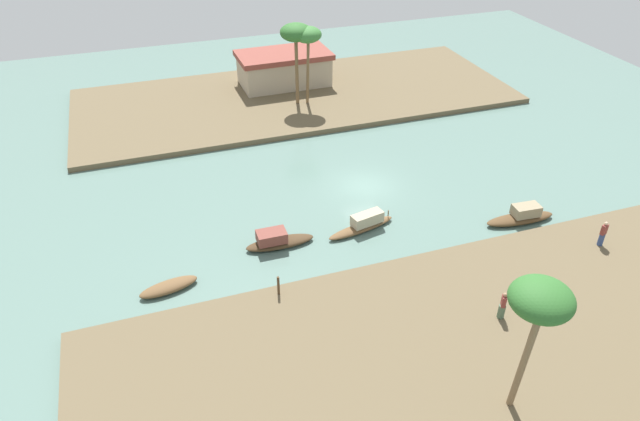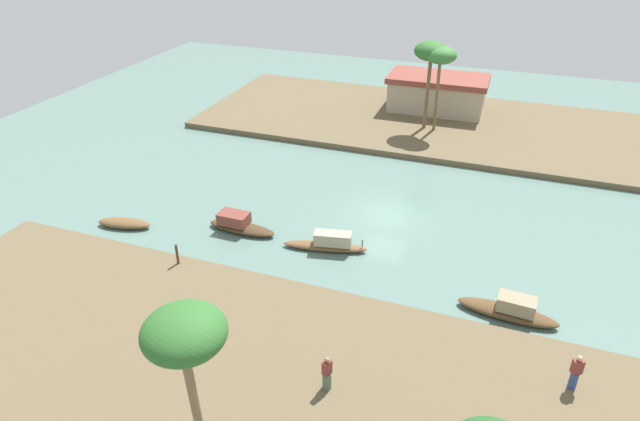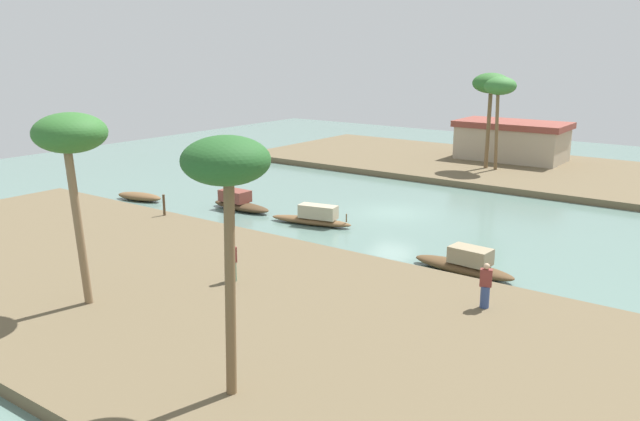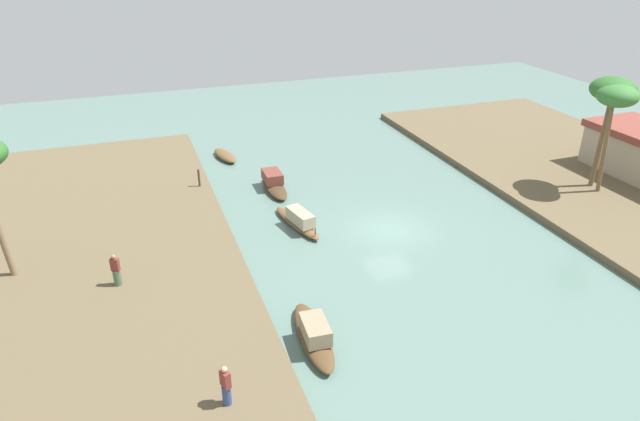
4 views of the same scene
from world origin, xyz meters
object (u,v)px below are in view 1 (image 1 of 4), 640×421
(person_on_near_bank, at_px, (502,307))
(palm_tree_right_short, at_px, (296,34))
(sampan_foreground, at_px, (169,287))
(mooring_post, at_px, (278,286))
(person_by_mooring, at_px, (603,234))
(riverside_building, at_px, (284,68))
(palm_tree_right_tall, at_px, (307,36))
(sampan_open_hull, at_px, (522,216))
(palm_tree_left_near, at_px, (540,303))
(sampan_with_red_awning, at_px, (277,240))
(sampan_downstream_large, at_px, (364,224))

(person_on_near_bank, xyz_separation_m, palm_tree_right_short, (-1.81, 29.66, 5.53))
(sampan_foreground, relative_size, person_on_near_bank, 2.11)
(sampan_foreground, distance_m, mooring_post, 6.24)
(person_by_mooring, height_order, mooring_post, person_by_mooring)
(mooring_post, xyz_separation_m, riverside_building, (8.63, 29.00, 1.00))
(mooring_post, xyz_separation_m, palm_tree_right_short, (8.49, 24.26, 5.63))
(sampan_foreground, xyz_separation_m, riverside_building, (14.19, 26.27, 1.78))
(mooring_post, bearing_deg, palm_tree_right_tall, 68.54)
(person_by_mooring, distance_m, palm_tree_right_tall, 28.20)
(palm_tree_right_short, bearing_deg, palm_tree_right_tall, -29.50)
(sampan_open_hull, relative_size, person_on_near_bank, 2.94)
(mooring_post, bearing_deg, person_on_near_bank, -27.66)
(palm_tree_right_tall, bearing_deg, person_on_near_bank, -88.14)
(sampan_open_hull, distance_m, palm_tree_right_tall, 23.73)
(mooring_post, bearing_deg, person_by_mooring, -5.92)
(palm_tree_left_near, relative_size, palm_tree_right_short, 0.97)
(palm_tree_left_near, bearing_deg, mooring_post, 126.68)
(person_on_near_bank, xyz_separation_m, riverside_building, (-1.67, 34.40, 0.90))
(person_on_near_bank, xyz_separation_m, mooring_post, (-10.30, 5.40, -0.10))
(riverside_building, bearing_deg, person_on_near_bank, -88.22)
(mooring_post, xyz_separation_m, palm_tree_left_near, (7.66, -10.29, 5.46))
(sampan_with_red_awning, height_order, person_on_near_bank, person_on_near_bank)
(sampan_foreground, bearing_deg, person_on_near_bank, -38.44)
(sampan_downstream_large, height_order, riverside_building, riverside_building)
(palm_tree_right_short, height_order, riverside_building, palm_tree_right_short)
(palm_tree_right_short, bearing_deg, person_by_mooring, -67.38)
(sampan_downstream_large, bearing_deg, sampan_open_hull, -25.89)
(sampan_open_hull, height_order, palm_tree_right_short, palm_tree_right_short)
(person_on_near_bank, bearing_deg, sampan_with_red_awning, -108.76)
(sampan_with_red_awning, height_order, sampan_foreground, sampan_with_red_awning)
(mooring_post, relative_size, palm_tree_right_tall, 0.17)
(sampan_foreground, xyz_separation_m, palm_tree_right_tall, (14.91, 21.05, 6.28))
(sampan_foreground, distance_m, palm_tree_right_tall, 26.55)
(sampan_open_hull, distance_m, sampan_foreground, 22.42)
(sampan_downstream_large, xyz_separation_m, person_by_mooring, (12.60, -6.61, 0.77))
(sampan_open_hull, relative_size, sampan_foreground, 1.39)
(mooring_post, relative_size, palm_tree_right_short, 0.16)
(sampan_foreground, xyz_separation_m, palm_tree_right_short, (14.05, 21.53, 6.41))
(sampan_downstream_large, bearing_deg, person_on_near_bank, -82.83)
(sampan_downstream_large, relative_size, mooring_post, 4.16)
(palm_tree_right_short, bearing_deg, mooring_post, -109.29)
(palm_tree_right_tall, relative_size, palm_tree_right_short, 0.97)
(sampan_with_red_awning, relative_size, person_by_mooring, 2.56)
(sampan_with_red_awning, height_order, mooring_post, mooring_post)
(palm_tree_left_near, height_order, palm_tree_right_tall, palm_tree_left_near)
(person_on_near_bank, bearing_deg, palm_tree_right_short, -147.37)
(sampan_foreground, bearing_deg, palm_tree_right_short, 45.56)
(person_by_mooring, height_order, palm_tree_right_short, palm_tree_right_short)
(sampan_with_red_awning, bearing_deg, person_on_near_bank, -47.24)
(palm_tree_left_near, bearing_deg, sampan_foreground, 135.45)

